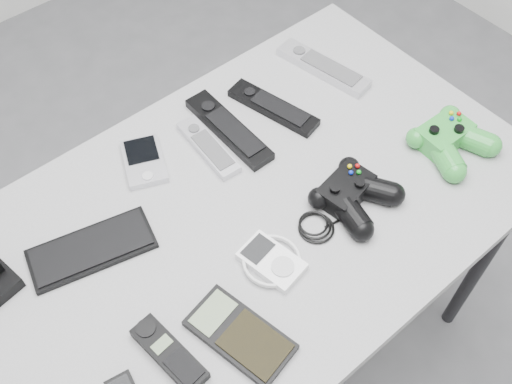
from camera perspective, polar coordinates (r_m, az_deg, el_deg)
floor at (r=1.82m, az=-2.45°, el=-13.08°), size 3.50×3.50×0.00m
desk at (r=1.20m, az=0.12°, el=-2.79°), size 1.09×0.70×0.73m
pda_keyboard at (r=1.13m, az=-15.39°, el=-5.21°), size 0.24×0.15×0.01m
pda at (r=1.22m, az=-10.63°, el=2.93°), size 0.12×0.14×0.02m
remote_silver_a at (r=1.23m, az=-4.59°, el=4.34°), size 0.06×0.18×0.02m
remote_black_a at (r=1.26m, az=-2.63°, el=6.08°), size 0.06×0.24×0.02m
remote_black_b at (r=1.30m, az=1.65°, el=8.10°), size 0.10×0.22×0.02m
remote_silver_b at (r=1.40m, az=6.41°, el=11.78°), size 0.09×0.24×0.02m
cordless_handset at (r=1.01m, az=-8.27°, el=-14.98°), size 0.06×0.15×0.02m
calculator at (r=1.01m, az=-1.54°, el=-13.43°), size 0.12×0.19×0.02m
mp3_player at (r=1.07m, az=1.49°, el=-6.55°), size 0.13×0.13×0.02m
controller_black at (r=1.15m, az=9.18°, el=-0.08°), size 0.28×0.20×0.05m
controller_green at (r=1.28m, az=18.01°, el=4.92°), size 0.16×0.17×0.05m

